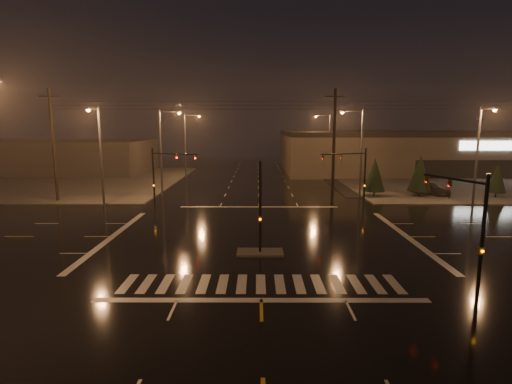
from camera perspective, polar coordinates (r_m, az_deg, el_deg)
ground at (r=29.95m, az=0.53°, el=-6.39°), size 140.00×140.00×0.00m
sidewalk_ne at (r=66.61m, az=27.12°, el=1.41°), size 36.00×36.00×0.12m
sidewalk_nw at (r=66.43m, az=-26.51°, el=1.44°), size 36.00×36.00×0.12m
median_island at (r=26.10m, az=0.59°, el=-8.63°), size 3.00×1.60×0.15m
crosswalk at (r=21.44m, az=0.69°, el=-12.97°), size 15.00×2.60×0.01m
stop_bar_near at (r=19.60m, az=0.74°, el=-15.20°), size 16.00×0.50×0.01m
stop_bar_far at (r=40.64m, az=0.43°, el=-2.14°), size 16.00×0.50×0.01m
parking_lot at (r=67.33m, az=31.68°, el=1.10°), size 50.00×24.00×0.08m
retail_building at (r=82.78m, az=25.45°, el=5.55°), size 60.20×28.30×7.20m
commercial_block at (r=79.09m, az=-26.04°, el=4.60°), size 30.00×18.00×5.60m
signal_mast_median at (r=26.12m, az=0.59°, el=-0.30°), size 0.25×4.59×6.00m
signal_mast_ne at (r=40.38m, az=14.07°, el=2.94°), size 4.84×1.86×6.00m
signal_mast_nw at (r=40.28m, az=-13.21°, el=2.95°), size 4.84×1.86×6.00m
signal_mast_se at (r=22.18m, az=28.23°, el=-3.32°), size 1.55×3.87×6.00m
streetlight_1 at (r=48.14m, az=-13.12°, el=6.39°), size 2.77×0.32×10.00m
streetlight_2 at (r=63.81m, az=-9.84°, el=7.19°), size 2.77×0.32×10.00m
streetlight_3 at (r=46.30m, az=14.48°, el=6.22°), size 2.77×0.32×10.00m
streetlight_4 at (r=65.85m, az=10.19°, el=7.24°), size 2.77×0.32×10.00m
streetlight_5 at (r=43.07m, az=-21.48°, el=5.64°), size 0.32×2.77×10.00m
streetlight_6 at (r=45.81m, az=29.28°, el=5.28°), size 0.32×2.77×10.00m
utility_pole_0 at (r=48.09m, az=-26.96°, el=6.00°), size 2.20×0.32×12.00m
utility_pole_1 at (r=43.64m, az=11.06°, el=6.59°), size 2.20×0.32×12.00m
conifer_0 at (r=47.90m, az=16.60°, el=2.39°), size 2.45×2.45×4.52m
conifer_1 at (r=49.87m, az=22.40°, el=2.52°), size 2.65×2.65×4.84m
conifer_2 at (r=52.82m, az=31.20°, el=1.71°), size 2.07×2.07×3.93m
car_parked at (r=51.61m, az=23.63°, el=0.42°), size 4.22×4.79×1.56m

